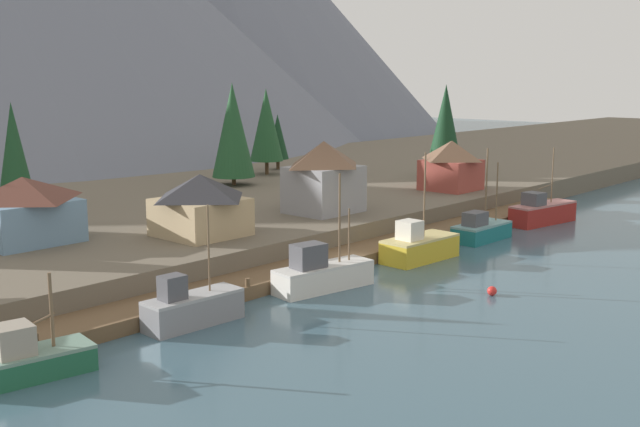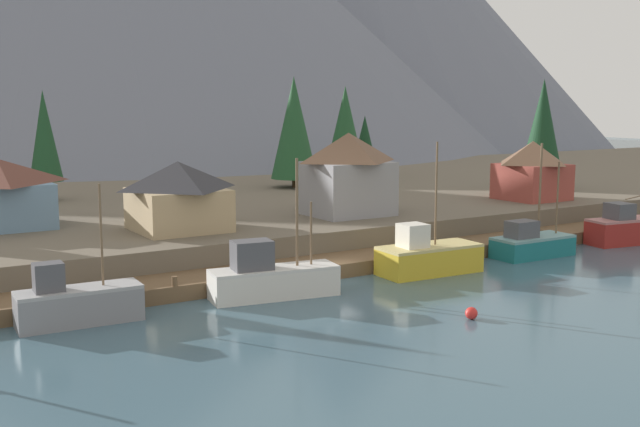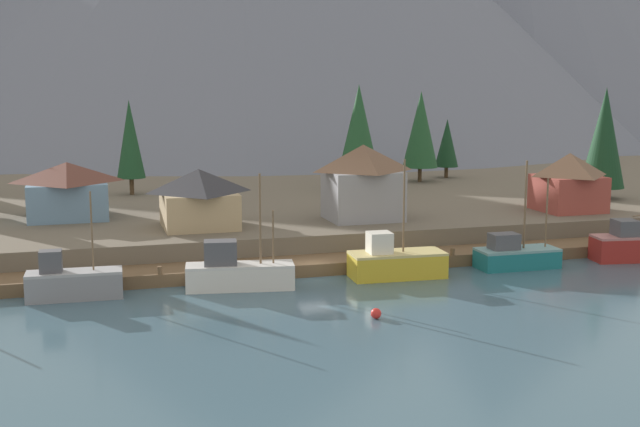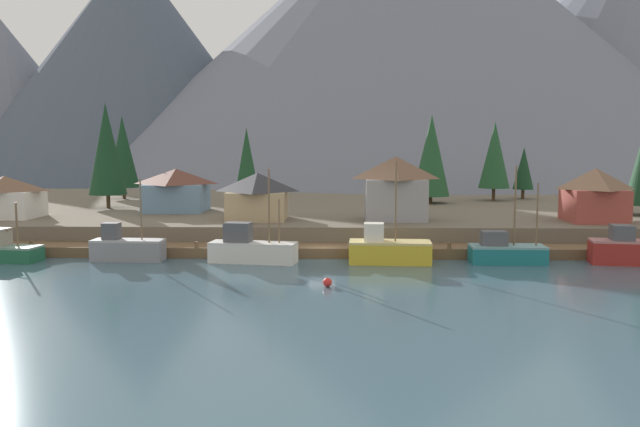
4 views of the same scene
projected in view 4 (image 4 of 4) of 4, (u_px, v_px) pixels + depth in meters
ground_plane at (326, 235)px, 82.13m from camera, size 400.00×400.00×1.00m
dock at (323, 250)px, 64.12m from camera, size 80.00×4.00×1.60m
shoreline_bank at (328, 211)px, 93.87m from camera, size 400.00×56.00×2.50m
mountain_west_peak at (4, 101)px, 193.74m from camera, size 70.47×70.47×47.07m
mountain_central_peak at (134, 66)px, 192.80m from camera, size 98.99×98.99×67.32m
mountain_east_peak at (409, 34)px, 195.31m from camera, size 190.79×190.79×86.98m
fishing_boat_green at (4, 250)px, 61.03m from camera, size 6.77×3.51×5.51m
fishing_boat_grey at (127, 248)px, 61.23m from camera, size 6.71×2.48×7.66m
fishing_boat_white at (251, 249)px, 60.34m from camera, size 8.26×3.62×8.62m
fishing_boat_yellow at (388, 250)px, 60.07m from camera, size 7.57×3.40×9.32m
fishing_boat_teal at (506, 252)px, 60.06m from camera, size 6.79×2.89×8.90m
fishing_boat_red at (639, 251)px, 59.28m from camera, size 9.05×3.80×8.15m
house_blue at (176, 190)px, 81.43m from camera, size 7.53×7.34×5.30m
house_grey at (395, 188)px, 72.00m from camera, size 6.93×5.79×7.01m
house_tan at (258, 196)px, 72.70m from camera, size 6.68×6.76×5.19m
house_red at (595, 194)px, 70.59m from camera, size 6.11×5.94×5.79m
house_white at (5, 196)px, 74.48m from camera, size 7.60×6.07×4.75m
conifer_near_right at (431, 155)px, 92.35m from camera, size 5.27×5.27×12.46m
conifer_mid_left at (247, 158)px, 95.63m from camera, size 3.20×3.20×10.75m
conifer_mid_right at (107, 149)px, 85.14m from camera, size 4.85×4.85×13.66m
conifer_back_left at (495, 155)px, 96.54m from camera, size 4.52×4.52×11.60m
conifer_back_right at (524, 168)px, 99.67m from camera, size 3.13×3.13×7.85m
conifer_centre at (123, 152)px, 99.59m from camera, size 4.72×4.72×12.55m
channel_buoy at (327, 282)px, 50.11m from camera, size 0.70×0.70×0.70m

